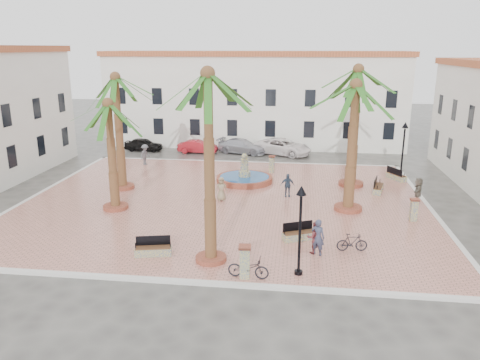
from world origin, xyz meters
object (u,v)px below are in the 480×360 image
at_px(cyclist_a, 318,237).
at_px(pedestrian_north, 145,155).
at_px(car_silver, 242,146).
at_px(car_red, 198,147).
at_px(car_black, 144,144).
at_px(palm_nw, 116,90).
at_px(bench_se, 299,235).
at_px(cyclist_b, 315,238).
at_px(bollard_n, 272,164).
at_px(litter_bin, 245,271).
at_px(pedestrian_east, 418,190).
at_px(bench_e, 378,188).
at_px(car_white, 283,147).
at_px(palm_ne, 358,83).
at_px(palm_sw, 109,117).
at_px(palm_s, 208,94).
at_px(bench_ne, 396,176).
at_px(bollard_se, 245,261).
at_px(lamppost_s, 301,215).
at_px(lamppost_e, 404,141).
at_px(palm_e, 355,101).
at_px(bollard_e, 414,209).
at_px(pedestrian_fountain_b, 287,185).
at_px(pedestrian_fountain_a, 221,189).
at_px(bench_s, 153,250).
at_px(fountain, 244,178).
at_px(bicycle_a, 248,268).
at_px(bicycle_b, 352,242).

distance_m(cyclist_a, pedestrian_north, 21.63).
bearing_deg(car_silver, cyclist_a, -149.99).
bearing_deg(car_red, car_black, 89.40).
distance_m(palm_nw, bench_se, 16.17).
distance_m(cyclist_b, car_silver, 23.28).
bearing_deg(bench_se, bollard_n, 75.25).
height_order(litter_bin, pedestrian_east, pedestrian_east).
xyz_separation_m(palm_nw, bench_e, (17.94, 1.35, -6.64)).
xyz_separation_m(palm_nw, pedestrian_north, (-0.62, 6.95, -6.03)).
relative_size(cyclist_b, pedestrian_north, 0.91).
xyz_separation_m(pedestrian_north, car_red, (3.33, 5.77, -0.41)).
bearing_deg(car_white, palm_ne, -127.71).
bearing_deg(palm_sw, car_red, 84.75).
height_order(palm_s, bench_ne, palm_s).
relative_size(palm_ne, bollard_se, 5.81).
xyz_separation_m(palm_ne, car_red, (-13.53, 9.89, -6.84)).
xyz_separation_m(lamppost_s, bollard_se, (-2.33, -0.62, -2.00)).
distance_m(palm_s, lamppost_e, 19.89).
height_order(bollard_n, pedestrian_east, pedestrian_east).
xyz_separation_m(palm_nw, bench_ne, (19.79, 4.78, -6.65)).
relative_size(palm_e, bollard_se, 5.36).
relative_size(bollard_e, cyclist_b, 0.83).
bearing_deg(bench_se, car_red, 91.40).
relative_size(pedestrian_fountain_b, car_white, 0.29).
distance_m(palm_ne, bollard_e, 10.02).
xyz_separation_m(bench_e, car_silver, (-10.95, 11.73, 0.27)).
distance_m(palm_nw, litter_bin, 17.28).
bearing_deg(bench_e, palm_sw, 123.24).
xyz_separation_m(car_red, car_silver, (4.28, 0.37, 0.07)).
distance_m(pedestrian_fountain_a, car_red, 15.31).
height_order(bench_se, bollard_e, bollard_e).
distance_m(palm_e, palm_ne, 5.60).
height_order(palm_e, bench_s, palm_e).
xyz_separation_m(bench_s, cyclist_b, (7.73, 1.24, 0.54)).
bearing_deg(pedestrian_east, palm_sw, -65.02).
height_order(bench_s, pedestrian_east, pedestrian_east).
height_order(fountain, bollard_se, fountain).
relative_size(lamppost_s, car_silver, 0.86).
bearing_deg(car_white, bench_ne, -108.24).
distance_m(fountain, bollard_se, 15.19).
bearing_deg(pedestrian_east, bollard_e, -1.88).
bearing_deg(car_red, pedestrian_east, -124.91).
bearing_deg(bench_s, bench_se, 8.93).
distance_m(bicycle_a, bicycle_b, 5.86).
bearing_deg(bollard_n, bicycle_b, -71.64).
bearing_deg(car_white, cyclist_b, -149.31).
bearing_deg(car_black, lamppost_e, -107.58).
bearing_deg(palm_sw, bench_ne, 25.87).
xyz_separation_m(lamppost_e, pedestrian_fountain_a, (-12.64, -6.46, -2.22)).
bearing_deg(bollard_se, pedestrian_fountain_b, 82.80).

